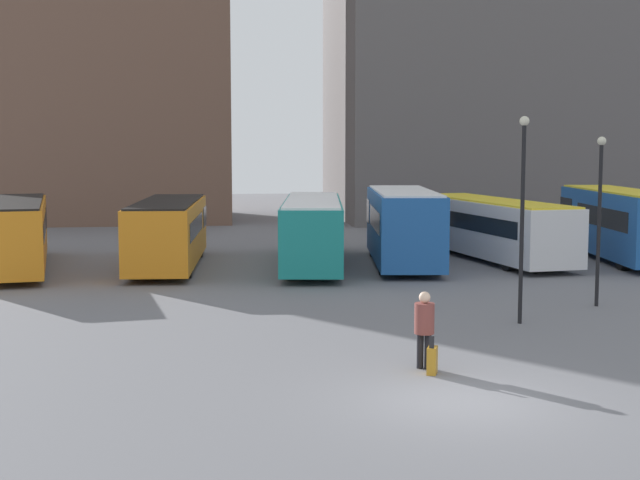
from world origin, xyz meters
The scene contains 12 objects.
ground_plane centered at (0.00, 0.00, 0.00)m, with size 160.00×160.00×0.00m, color slate.
building_block_right centered at (14.82, 46.87, 12.85)m, with size 21.96×16.83×25.70m.
bus_0 centered at (-13.28, 21.20, 1.59)m, with size 4.31×11.54×2.90m.
bus_1 centered at (-6.92, 21.21, 1.55)m, with size 3.10×10.66×2.85m.
bus_2 centered at (-0.76, 20.95, 1.59)m, with size 3.83×12.11×2.90m.
bus_3 centered at (3.15, 20.62, 1.77)m, with size 3.67×9.81×3.27m.
bus_4 centered at (7.62, 22.13, 1.50)m, with size 4.31×11.87×2.74m.
bus_5 centered at (13.28, 21.16, 1.74)m, with size 3.49×10.67×3.20m.
traveler centered at (-0.15, 2.71, 1.07)m, with size 0.60×0.60×1.81m.
suitcase centered at (-0.08, 2.20, 0.32)m, with size 0.34×0.45×0.90m.
lamp_post_0 centered at (7.29, 10.03, 3.22)m, with size 0.28×0.28×5.45m.
lamp_post_1 centered at (3.86, 7.58, 3.51)m, with size 0.28×0.28×6.00m.
Camera 1 is at (-4.92, -17.14, 5.14)m, focal length 50.00 mm.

